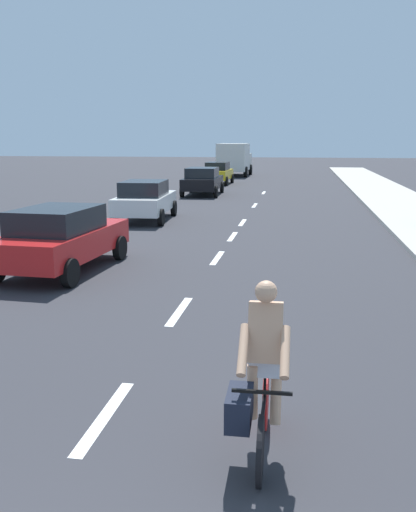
% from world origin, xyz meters
% --- Properties ---
extents(ground_plane, '(160.00, 160.00, 0.00)m').
position_xyz_m(ground_plane, '(0.00, 20.00, 0.00)').
color(ground_plane, '#2D2D33').
extents(lane_stripe_1, '(0.16, 1.80, 0.01)m').
position_xyz_m(lane_stripe_1, '(0.00, 4.25, 0.00)').
color(lane_stripe_1, white).
rests_on(lane_stripe_1, ground).
extents(lane_stripe_2, '(0.16, 1.80, 0.01)m').
position_xyz_m(lane_stripe_2, '(0.00, 8.36, 0.00)').
color(lane_stripe_2, white).
rests_on(lane_stripe_2, ground).
extents(lane_stripe_3, '(0.16, 1.80, 0.01)m').
position_xyz_m(lane_stripe_3, '(0.00, 13.24, 0.00)').
color(lane_stripe_3, white).
rests_on(lane_stripe_3, ground).
extents(lane_stripe_4, '(0.16, 1.80, 0.01)m').
position_xyz_m(lane_stripe_4, '(0.00, 16.68, 0.00)').
color(lane_stripe_4, white).
rests_on(lane_stripe_4, ground).
extents(lane_stripe_5, '(0.16, 1.80, 0.01)m').
position_xyz_m(lane_stripe_5, '(0.00, 19.91, 0.00)').
color(lane_stripe_5, white).
rests_on(lane_stripe_5, ground).
extents(lane_stripe_6, '(0.16, 1.80, 0.01)m').
position_xyz_m(lane_stripe_6, '(0.00, 25.71, 0.00)').
color(lane_stripe_6, white).
rests_on(lane_stripe_6, ground).
extents(lane_stripe_7, '(0.16, 1.80, 0.01)m').
position_xyz_m(lane_stripe_7, '(0.00, 32.42, 0.00)').
color(lane_stripe_7, white).
rests_on(lane_stripe_7, ground).
extents(cyclist, '(0.63, 1.71, 1.82)m').
position_xyz_m(cyclist, '(1.82, 3.74, 0.83)').
color(cyclist, black).
rests_on(cyclist, ground).
extents(parked_car_red, '(2.19, 4.40, 1.57)m').
position_xyz_m(parked_car_red, '(-3.53, 11.14, 0.84)').
color(parked_car_red, red).
rests_on(parked_car_red, ground).
extents(parked_car_white, '(2.16, 4.34, 1.57)m').
position_xyz_m(parked_car_white, '(-3.87, 19.91, 0.84)').
color(parked_car_white, white).
rests_on(parked_car_white, ground).
extents(parked_car_black, '(2.17, 4.56, 1.57)m').
position_xyz_m(parked_car_black, '(-3.41, 30.51, 0.84)').
color(parked_car_black, black).
rests_on(parked_car_black, ground).
extents(parked_car_yellow, '(1.93, 3.98, 1.57)m').
position_xyz_m(parked_car_yellow, '(-3.68, 38.47, 0.84)').
color(parked_car_yellow, gold).
rests_on(parked_car_yellow, ground).
extents(delivery_truck, '(2.75, 6.27, 2.80)m').
position_xyz_m(delivery_truck, '(-3.61, 47.92, 1.50)').
color(delivery_truck, beige).
rests_on(delivery_truck, ground).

